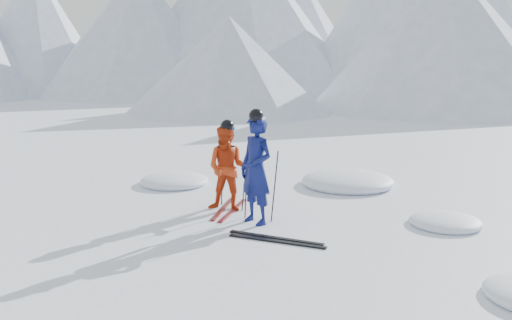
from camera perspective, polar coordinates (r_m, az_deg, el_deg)
The scene contains 12 objects.
ground at distance 9.23m, azimuth 9.40°, elevation -8.36°, with size 160.00×160.00×0.00m, color white.
skier_blue at distance 9.82m, azimuth 0.01°, elevation -1.04°, with size 0.73×0.48×2.00m, color #0D1553.
skier_red at distance 10.72m, azimuth -3.00°, elevation -0.87°, with size 0.83×0.65×1.71m, color red.
pole_blue_left at distance 10.16m, azimuth -1.03°, elevation -2.57°, with size 0.02×0.02×1.33m, color black.
pole_blue_right at distance 9.98m, azimuth 1.97°, elevation -2.81°, with size 0.02×0.02×1.33m, color black.
pole_red_left at distance 11.14m, azimuth -3.58°, elevation -1.94°, with size 0.02×0.02×1.14m, color black.
pole_red_right at distance 10.74m, azimuth -1.21°, elevation -2.39°, with size 0.02×0.02×1.14m, color black.
ski_worn_left at distance 10.98m, azimuth -3.49°, elevation -5.12°, with size 0.09×1.70×0.03m, color black.
ski_worn_right at distance 10.85m, azimuth -2.43°, elevation -5.30°, with size 0.09×1.70×0.03m, color black.
ski_loose_a at distance 9.20m, azimuth 2.08°, elevation -8.19°, with size 0.09×1.70×0.03m, color black.
ski_loose_b at distance 9.03m, azimuth 2.19°, elevation -8.55°, with size 0.09×1.70×0.03m, color black.
snow_lumps at distance 12.07m, azimuth 7.35°, elevation -3.84°, with size 9.52×6.55×0.48m.
Camera 1 is at (3.05, -8.20, 2.94)m, focal length 38.00 mm.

